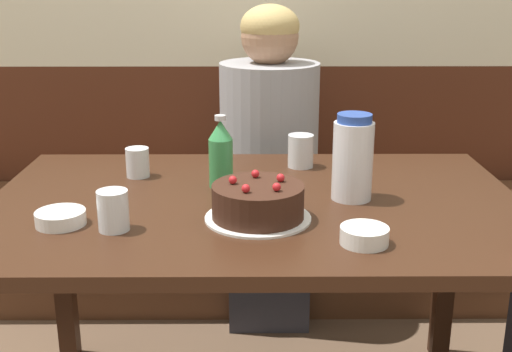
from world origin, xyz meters
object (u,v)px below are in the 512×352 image
at_px(glass_water_tall, 138,162).
at_px(glass_tumbler_short, 301,151).
at_px(glass_shot_small, 113,210).
at_px(bowl_soup_white, 364,235).
at_px(soju_bottle, 221,153).
at_px(bench_seat, 254,247).
at_px(water_pitcher, 353,158).
at_px(person_teal_shirt, 269,170).
at_px(bowl_rice_small, 61,218).
at_px(birthday_cake, 258,202).

xyz_separation_m(glass_water_tall, glass_tumbler_short, (0.48, 0.10, 0.01)).
bearing_deg(glass_shot_small, bowl_soup_white, -8.43).
distance_m(soju_bottle, bowl_soup_white, 0.53).
height_order(bench_seat, glass_tumbler_short, glass_tumbler_short).
bearing_deg(bowl_soup_white, glass_shot_small, 171.57).
relative_size(soju_bottle, glass_shot_small, 2.13).
height_order(bowl_soup_white, glass_tumbler_short, glass_tumbler_short).
xyz_separation_m(water_pitcher, bowl_soup_white, (-0.02, -0.30, -0.09)).
bearing_deg(person_teal_shirt, glass_water_tall, -38.33).
bearing_deg(bench_seat, water_pitcher, -72.85).
xyz_separation_m(bowl_soup_white, bowl_rice_small, (-0.70, 0.12, -0.00)).
xyz_separation_m(glass_water_tall, glass_shot_small, (0.01, -0.41, 0.00)).
relative_size(bowl_soup_white, person_teal_shirt, 0.09).
height_order(birthday_cake, soju_bottle, soju_bottle).
height_order(water_pitcher, person_teal_shirt, person_teal_shirt).
relative_size(birthday_cake, water_pitcher, 1.14).
distance_m(water_pitcher, glass_water_tall, 0.63).
bearing_deg(bowl_rice_small, glass_water_tall, 72.62).
height_order(glass_water_tall, glass_shot_small, glass_shot_small).
bearing_deg(bench_seat, bowl_soup_white, -78.01).
xyz_separation_m(water_pitcher, bowl_rice_small, (-0.71, -0.18, -0.09)).
relative_size(birthday_cake, glass_shot_small, 2.71).
relative_size(soju_bottle, glass_tumbler_short, 2.02).
height_order(birthday_cake, person_teal_shirt, person_teal_shirt).
bearing_deg(bench_seat, glass_tumbler_short, -75.01).
height_order(bench_seat, bowl_soup_white, bowl_soup_white).
relative_size(glass_water_tall, glass_shot_small, 0.90).
relative_size(bench_seat, water_pitcher, 11.64).
distance_m(glass_water_tall, person_teal_shirt, 0.66).
height_order(bowl_rice_small, glass_tumbler_short, glass_tumbler_short).
relative_size(water_pitcher, person_teal_shirt, 0.19).
bearing_deg(glass_shot_small, glass_water_tall, 91.95).
height_order(soju_bottle, glass_shot_small, soju_bottle).
bearing_deg(bowl_soup_white, soju_bottle, 129.61).
xyz_separation_m(glass_shot_small, person_teal_shirt, (0.38, 0.91, -0.18)).
relative_size(bench_seat, soju_bottle, 13.06).
height_order(glass_tumbler_short, glass_shot_small, glass_tumbler_short).
xyz_separation_m(soju_bottle, bowl_rice_small, (-0.37, -0.28, -0.08)).
bearing_deg(bench_seat, birthday_cake, -89.65).
height_order(water_pitcher, bowl_soup_white, water_pitcher).
height_order(glass_water_tall, glass_tumbler_short, glass_tumbler_short).
xyz_separation_m(birthday_cake, glass_water_tall, (-0.35, 0.35, 0.00)).
xyz_separation_m(bench_seat, water_pitcher, (0.25, -0.82, 0.61)).
distance_m(water_pitcher, person_teal_shirt, 0.77).
bearing_deg(glass_water_tall, water_pitcher, -18.36).
distance_m(bench_seat, birthday_cake, 1.11).
bearing_deg(glass_water_tall, person_teal_shirt, 51.67).
bearing_deg(person_teal_shirt, birthday_cake, -3.33).
relative_size(birthday_cake, person_teal_shirt, 0.22).
bearing_deg(person_teal_shirt, bowl_soup_white, 10.36).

